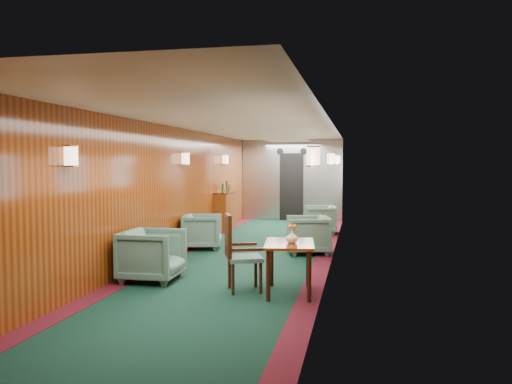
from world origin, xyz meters
TOP-DOWN VIEW (x-y plane):
  - room at (0.00, 0.00)m, footprint 12.00×12.10m
  - bulkhead at (0.00, 5.91)m, footprint 2.98×0.17m
  - windows_right at (1.49, 0.25)m, footprint 0.02×8.60m
  - wall_sconces at (0.00, 0.57)m, footprint 2.97×7.97m
  - dining_table at (1.07, -2.44)m, footprint 0.73×0.97m
  - side_chair at (0.38, -2.46)m, footprint 0.59×0.61m
  - credenza at (-1.34, 3.25)m, footprint 0.34×1.10m
  - flower_vase at (1.11, -2.49)m, footprint 0.16×0.16m
  - armchair_left_near at (-0.98, -2.13)m, footprint 0.84×0.82m
  - armchair_left_far at (-1.10, 0.61)m, footprint 0.90×0.89m
  - armchair_right_near at (1.02, 0.49)m, footprint 0.93×0.92m
  - armchair_right_far at (1.05, 3.22)m, footprint 0.84×0.82m

SIDE VIEW (x-z plane):
  - armchair_right_far at x=1.05m, z-range 0.00..0.68m
  - armchair_left_far at x=-1.10m, z-range 0.00..0.69m
  - armchair_right_near at x=1.02m, z-range 0.00..0.72m
  - armchair_left_near at x=-0.98m, z-range 0.00..0.75m
  - credenza at x=-1.34m, z-range -0.13..1.13m
  - side_chair at x=0.38m, z-range 0.04..1.08m
  - dining_table at x=1.07m, z-range 0.23..0.91m
  - flower_vase at x=1.11m, z-range 0.68..0.84m
  - bulkhead at x=0.00m, z-range -0.01..2.38m
  - windows_right at x=1.49m, z-range 1.05..1.85m
  - room at x=0.00m, z-range 0.43..2.83m
  - wall_sconces at x=0.00m, z-range 1.66..1.91m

